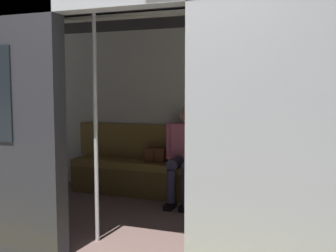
# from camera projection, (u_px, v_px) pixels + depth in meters

# --- Properties ---
(train_car) EXTENTS (6.40, 2.48, 2.24)m
(train_car) POSITION_uv_depth(u_px,v_px,m) (164.00, 78.00, 3.91)
(train_car) COLOR #ADAFB5
(train_car) RESTS_ON ground_plane
(bench_seat) EXTENTS (3.32, 0.44, 0.44)m
(bench_seat) POSITION_uv_depth(u_px,v_px,m) (196.00, 174.00, 4.82)
(bench_seat) COLOR olive
(bench_seat) RESTS_ON ground_plane
(person_seated) EXTENTS (0.55, 0.68, 1.17)m
(person_seated) POSITION_uv_depth(u_px,v_px,m) (187.00, 147.00, 4.77)
(person_seated) COLOR pink
(person_seated) RESTS_ON ground_plane
(handbag) EXTENTS (0.26, 0.15, 0.17)m
(handbag) POSITION_uv_depth(u_px,v_px,m) (156.00, 155.00, 5.06)
(handbag) COLOR brown
(handbag) RESTS_ON bench_seat
(book) EXTENTS (0.17, 0.23, 0.03)m
(book) POSITION_uv_depth(u_px,v_px,m) (219.00, 165.00, 4.77)
(book) COLOR gold
(book) RESTS_ON bench_seat
(grab_pole_door) EXTENTS (0.04, 0.04, 2.10)m
(grab_pole_door) POSITION_uv_depth(u_px,v_px,m) (96.00, 124.00, 3.47)
(grab_pole_door) COLOR silver
(grab_pole_door) RESTS_ON ground_plane
(grab_pole_far) EXTENTS (0.04, 0.04, 2.10)m
(grab_pole_far) POSITION_uv_depth(u_px,v_px,m) (200.00, 127.00, 3.23)
(grab_pole_far) COLOR silver
(grab_pole_far) RESTS_ON ground_plane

